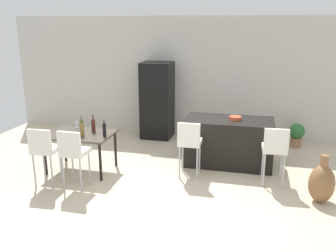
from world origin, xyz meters
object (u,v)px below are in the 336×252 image
Objects in this scene: kitchen_island at (228,142)px; wine_bottle_near at (93,125)px; refrigerator at (157,100)px; floor_vase at (322,183)px; wine_bottle_far at (82,125)px; wine_bottle_corner at (82,129)px; wine_bottle_inner at (104,130)px; wine_glass_left at (76,121)px; fruit_bowl at (235,118)px; dining_table at (80,137)px; potted_plant at (297,134)px; dining_chair_near at (44,148)px; bar_chair_middle at (275,147)px; bar_chair_left at (190,141)px; dining_chair_far at (73,150)px.

kitchen_island is 2.65m from wine_bottle_near.
floor_vase is (3.39, -2.68, -0.60)m from refrigerator.
wine_bottle_far is 0.35m from wine_bottle_corner.
wine_bottle_inner is 1.75× the size of wine_glass_left.
kitchen_island is 0.51m from fruit_bowl.
wine_glass_left reaches higher than dining_table.
wine_bottle_inner is at bearing -6.48° from dining_table.
kitchen_island is 5.13× the size of wine_bottle_corner.
potted_plant is at bearing 24.98° from wine_glass_left.
dining_chair_near is at bearing -109.29° from refrigerator.
wine_bottle_inner is (-2.16, -1.06, 0.40)m from kitchen_island.
wine_bottle_near is (-3.31, -0.03, 0.17)m from bar_chair_middle.
wine_bottle_far is 2.41m from refrigerator.
bar_chair_left and dining_chair_far have the same top height.
wine_bottle_corner is 0.62m from wine_glass_left.
dining_chair_near reaches higher than potted_plant.
bar_chair_middle is 3.56m from wine_bottle_far.
refrigerator is (0.88, 2.24, 0.07)m from wine_bottle_far.
refrigerator is (1.11, 3.18, 0.22)m from dining_chair_near.
kitchen_island reaches higher than wine_glass_left.
floor_vase is at bearing -41.52° from fruit_bowl.
wine_bottle_far is at bearing 103.96° from dining_table.
wine_glass_left is at bearing 126.37° from wine_bottle_corner.
kitchen_island is 9.82× the size of wine_glass_left.
dining_chair_far is at bearing -140.48° from potted_plant.
floor_vase is at bearing 6.35° from dining_chair_near.
refrigerator is at bearing 79.83° from dining_chair_far.
dining_chair_near is 0.57× the size of refrigerator.
wine_bottle_near reaches higher than dining_chair_far.
dining_table is (-2.05, -0.18, -0.03)m from bar_chair_left.
bar_chair_middle reaches higher than dining_table.
dining_chair_near reaches higher than fruit_bowl.
dining_chair_near is (-3.79, -0.96, 0.00)m from bar_chair_middle.
kitchen_island is 5.93× the size of wine_bottle_far.
dining_table is (-3.52, -0.18, -0.03)m from bar_chair_middle.
wine_bottle_near is 0.18× the size of refrigerator.
fruit_bowl is at bearing 24.75° from wine_bottle_inner.
fruit_bowl is at bearing -133.31° from potted_plant.
kitchen_island is 2.44m from wine_bottle_inner.
kitchen_island is 5.59× the size of wine_bottle_inner.
kitchen_island is 2.83m from wine_bottle_corner.
wine_bottle_inner is 0.88m from wine_glass_left.
bar_chair_left is 0.86× the size of dining_table.
bar_chair_left reaches higher than floor_vase.
refrigerator is at bearing 61.90° from wine_glass_left.
wine_bottle_far is at bearing -163.81° from fruit_bowl.
wine_bottle_corner is at bearing 58.49° from dining_chair_near.
dining_chair_near is at bearing -173.65° from floor_vase.
wine_bottle_corner reaches higher than wine_bottle_far.
wine_glass_left is 4.55m from floor_vase.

